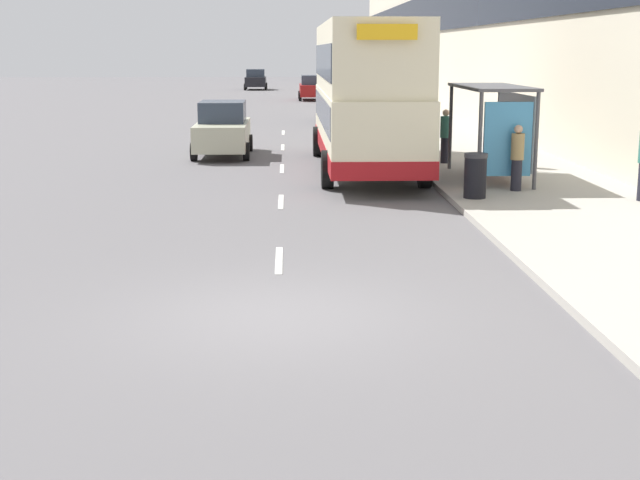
{
  "coord_description": "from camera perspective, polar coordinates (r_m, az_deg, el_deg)",
  "views": [
    {
      "loc": [
        0.15,
        -11.66,
        3.54
      ],
      "look_at": [
        1.27,
        18.32,
        -2.87
      ],
      "focal_mm": 50.0,
      "sensor_mm": 36.0,
      "label": 1
    }
  ],
  "objects": [
    {
      "name": "bus_shelter",
      "position": [
        24.12,
        11.46,
        7.87
      ],
      "size": [
        1.6,
        4.2,
        2.48
      ],
      "color": "#4C4C51",
      "rests_on": "ground_plane"
    },
    {
      "name": "car_3",
      "position": [
        65.07,
        -0.47,
        9.72
      ],
      "size": [
        2.06,
        4.51,
        1.78
      ],
      "color": "maroon",
      "rests_on": "ground_plane"
    },
    {
      "name": "car_0",
      "position": [
        82.58,
        -4.14,
        10.2
      ],
      "size": [
        2.05,
        3.81,
        1.84
      ],
      "rotation": [
        0.0,
        0.0,
        3.14
      ],
      "color": "black",
      "rests_on": "ground_plane"
    },
    {
      "name": "lane_mark_0",
      "position": [
        15.31,
        -2.64,
        -1.29
      ],
      "size": [
        0.12,
        2.0,
        0.01
      ],
      "color": "silver",
      "rests_on": "ground_plane"
    },
    {
      "name": "car_1",
      "position": [
        30.68,
        -6.24,
        7.06
      ],
      "size": [
        1.91,
        4.49,
        1.84
      ],
      "rotation": [
        0.0,
        0.0,
        3.14
      ],
      "color": "#B7B799",
      "rests_on": "ground_plane"
    },
    {
      "name": "lane_mark_3",
      "position": [
        33.2,
        -2.4,
        5.94
      ],
      "size": [
        0.12,
        2.0,
        0.01
      ],
      "color": "silver",
      "rests_on": "ground_plane"
    },
    {
      "name": "car_2",
      "position": [
        45.19,
        1.71,
        8.62
      ],
      "size": [
        2.03,
        4.22,
        1.67
      ],
      "color": "black",
      "rests_on": "ground_plane"
    },
    {
      "name": "lane_mark_2",
      "position": [
        27.21,
        -2.44,
        4.59
      ],
      "size": [
        0.12,
        2.0,
        0.01
      ],
      "color": "silver",
      "rests_on": "ground_plane"
    },
    {
      "name": "lane_mark_1",
      "position": [
        21.23,
        -2.52,
        2.47
      ],
      "size": [
        0.12,
        2.0,
        0.01
      ],
      "color": "silver",
      "rests_on": "ground_plane"
    },
    {
      "name": "pavement",
      "position": [
        50.68,
        5.11,
        8.09
      ],
      "size": [
        5.0,
        93.0,
        0.14
      ],
      "color": "#A39E93",
      "rests_on": "ground_plane"
    },
    {
      "name": "lane_mark_4",
      "position": [
        39.21,
        -2.37,
        6.88
      ],
      "size": [
        0.12,
        2.0,
        0.01
      ],
      "color": "silver",
      "rests_on": "ground_plane"
    },
    {
      "name": "pedestrian_1",
      "position": [
        27.65,
        8.02,
        6.63
      ],
      "size": [
        0.32,
        0.32,
        1.64
      ],
      "color": "#23232D",
      "rests_on": "ground_plane"
    },
    {
      "name": "ground_plane",
      "position": [
        12.19,
        -2.76,
        -4.84
      ],
      "size": [
        220.0,
        220.0,
        0.0
      ],
      "primitive_type": "plane",
      "color": "#5B595B"
    },
    {
      "name": "litter_bin",
      "position": [
        21.16,
        9.91,
        4.09
      ],
      "size": [
        0.55,
        0.55,
        1.05
      ],
      "color": "black",
      "rests_on": "ground_plane"
    },
    {
      "name": "pedestrian_at_shelter",
      "position": [
        27.25,
        11.86,
        6.62
      ],
      "size": [
        0.36,
        0.36,
        1.83
      ],
      "color": "#23232D",
      "rests_on": "ground_plane"
    },
    {
      "name": "pedestrian_3",
      "position": [
        22.43,
        12.51,
        5.19
      ],
      "size": [
        0.32,
        0.32,
        1.62
      ],
      "color": "#23232D",
      "rests_on": "ground_plane"
    },
    {
      "name": "double_decker_bus_near",
      "position": [
        26.61,
        2.92,
        9.35
      ],
      "size": [
        2.85,
        11.21,
        4.3
      ],
      "color": "beige",
      "rests_on": "ground_plane"
    }
  ]
}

